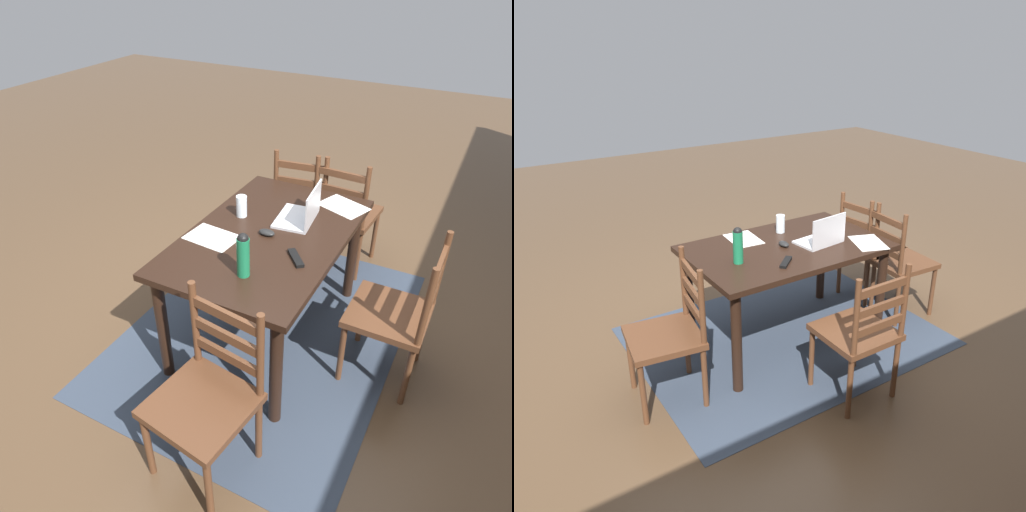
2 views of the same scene
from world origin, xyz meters
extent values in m
plane|color=brown|center=(0.00, 0.00, 0.00)|extent=(14.00, 14.00, 0.00)
cube|color=#333D4C|center=(0.00, 0.00, 0.00)|extent=(2.21, 1.69, 0.01)
cube|color=black|center=(0.00, 0.00, 0.75)|extent=(1.41, 0.88, 0.04)
cylinder|color=black|center=(-0.63, -0.36, 0.36)|extent=(0.07, 0.07, 0.73)
cylinder|color=black|center=(0.63, -0.36, 0.36)|extent=(0.07, 0.07, 0.73)
cylinder|color=black|center=(-0.63, 0.36, 0.36)|extent=(0.07, 0.07, 0.73)
cylinder|color=black|center=(0.63, 0.36, 0.36)|extent=(0.07, 0.07, 0.73)
cube|color=#56331E|center=(-1.04, 0.18, 0.45)|extent=(0.47, 0.47, 0.04)
cylinder|color=#56331E|center=(-1.24, 0.00, 0.21)|extent=(0.04, 0.04, 0.43)
cylinder|color=#56331E|center=(-1.21, 0.38, 0.21)|extent=(0.04, 0.04, 0.43)
cylinder|color=#56331E|center=(-0.86, -0.03, 0.21)|extent=(0.04, 0.04, 0.43)
cylinder|color=#56331E|center=(-0.83, 0.35, 0.21)|extent=(0.04, 0.04, 0.43)
cylinder|color=#56331E|center=(-0.85, -0.03, 0.70)|extent=(0.04, 0.04, 0.50)
cylinder|color=#56331E|center=(-0.82, 0.35, 0.70)|extent=(0.04, 0.04, 0.50)
cube|color=#56331E|center=(-0.84, 0.16, 0.60)|extent=(0.05, 0.36, 0.05)
cube|color=#56331E|center=(-0.84, 0.16, 0.72)|extent=(0.05, 0.36, 0.05)
cube|color=#56331E|center=(-0.84, 0.16, 0.85)|extent=(0.05, 0.36, 0.05)
cube|color=#56331E|center=(0.00, 0.77, 0.45)|extent=(0.44, 0.44, 0.04)
cylinder|color=#56331E|center=(0.19, 0.58, 0.21)|extent=(0.04, 0.04, 0.43)
cylinder|color=#56331E|center=(-0.19, 0.58, 0.21)|extent=(0.04, 0.04, 0.43)
cylinder|color=#56331E|center=(0.19, 0.96, 0.21)|extent=(0.04, 0.04, 0.43)
cylinder|color=#56331E|center=(-0.19, 0.96, 0.21)|extent=(0.04, 0.04, 0.43)
cylinder|color=#56331E|center=(0.19, 0.97, 0.70)|extent=(0.04, 0.04, 0.50)
cylinder|color=#56331E|center=(-0.19, 0.97, 0.70)|extent=(0.04, 0.04, 0.50)
cube|color=#56331E|center=(0.00, 0.97, 0.60)|extent=(0.36, 0.03, 0.05)
cube|color=#56331E|center=(0.00, 0.97, 0.72)|extent=(0.36, 0.03, 0.05)
cube|color=#56331E|center=(0.00, 0.97, 0.85)|extent=(0.36, 0.03, 0.05)
cube|color=#56331E|center=(-1.04, -0.18, 0.45)|extent=(0.49, 0.49, 0.04)
cylinder|color=#56331E|center=(-1.20, -0.39, 0.21)|extent=(0.04, 0.04, 0.43)
cylinder|color=#56331E|center=(-1.25, -0.01, 0.21)|extent=(0.04, 0.04, 0.43)
cylinder|color=#56331E|center=(-0.82, -0.34, 0.21)|extent=(0.04, 0.04, 0.43)
cylinder|color=#56331E|center=(-0.87, 0.04, 0.21)|extent=(0.04, 0.04, 0.43)
cylinder|color=#56331E|center=(-0.81, -0.34, 0.70)|extent=(0.04, 0.04, 0.50)
cylinder|color=#56331E|center=(-0.86, 0.04, 0.70)|extent=(0.04, 0.04, 0.50)
cube|color=#56331E|center=(-0.84, -0.15, 0.60)|extent=(0.07, 0.36, 0.05)
cube|color=#56331E|center=(-0.84, -0.15, 0.72)|extent=(0.07, 0.36, 0.05)
cube|color=#56331E|center=(-0.84, -0.15, 0.85)|extent=(0.07, 0.36, 0.05)
cube|color=#56331E|center=(1.04, 0.18, 0.45)|extent=(0.50, 0.50, 0.04)
cylinder|color=#56331E|center=(1.25, 0.34, 0.21)|extent=(0.04, 0.04, 0.43)
cylinder|color=#56331E|center=(1.20, -0.04, 0.21)|extent=(0.04, 0.04, 0.43)
cylinder|color=#56331E|center=(0.87, 0.39, 0.21)|extent=(0.04, 0.04, 0.43)
cylinder|color=#56331E|center=(0.82, 0.01, 0.21)|extent=(0.04, 0.04, 0.43)
cylinder|color=#56331E|center=(0.86, 0.39, 0.70)|extent=(0.04, 0.04, 0.50)
cylinder|color=#56331E|center=(0.81, 0.02, 0.70)|extent=(0.04, 0.04, 0.50)
cube|color=#56331E|center=(0.84, 0.20, 0.60)|extent=(0.07, 0.36, 0.05)
cube|color=#56331E|center=(0.84, 0.20, 0.72)|extent=(0.07, 0.36, 0.05)
cube|color=#56331E|center=(0.84, 0.20, 0.85)|extent=(0.07, 0.36, 0.05)
cube|color=silver|center=(-0.23, 0.08, 0.78)|extent=(0.34, 0.25, 0.02)
cube|color=silver|center=(-0.24, 0.18, 0.89)|extent=(0.32, 0.05, 0.21)
cube|color=#A5CCEA|center=(-0.24, 0.17, 0.89)|extent=(0.29, 0.04, 0.19)
cylinder|color=#197247|center=(0.44, 0.07, 0.88)|extent=(0.07, 0.07, 0.22)
sphere|color=black|center=(0.44, 0.07, 0.99)|extent=(0.06, 0.06, 0.06)
cylinder|color=silver|center=(-0.12, -0.25, 0.84)|extent=(0.07, 0.07, 0.14)
ellipsoid|color=black|center=(0.02, 0.00, 0.79)|extent=(0.06, 0.10, 0.03)
cube|color=black|center=(0.18, 0.26, 0.78)|extent=(0.16, 0.14, 0.02)
cube|color=white|center=(0.20, -0.27, 0.77)|extent=(0.24, 0.31, 0.00)
cube|color=white|center=(-0.53, 0.28, 0.77)|extent=(0.30, 0.35, 0.00)
camera|label=1|loc=(2.17, 1.06, 2.22)|focal=33.15mm
camera|label=2|loc=(1.93, 2.77, 2.17)|focal=35.58mm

